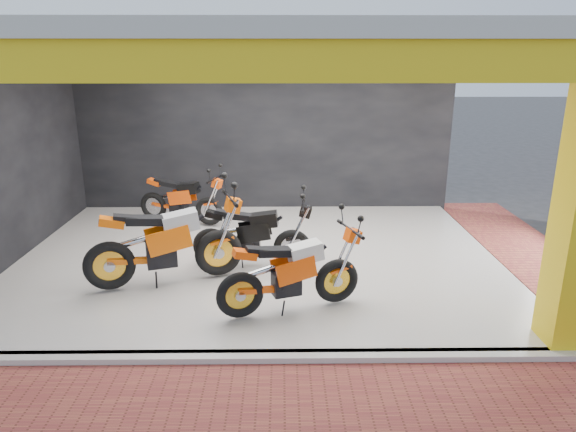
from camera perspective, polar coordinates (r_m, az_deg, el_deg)
name	(u,v)px	position (r m, az deg, el deg)	size (l,w,h in m)	color
ground	(252,318)	(7.00, -3.99, -11.25)	(80.00, 80.00, 0.00)	#2D2D30
showroom_floor	(259,259)	(8.79, -3.29, -4.74)	(8.00, 6.00, 0.10)	silver
showroom_ceiling	(255,39)	(8.16, -3.74, 19.05)	(8.40, 6.40, 0.20)	beige
back_wall	(263,133)	(11.36, -2.77, 9.19)	(8.20, 0.20, 3.50)	black
left_wall	(0,161)	(9.44, -29.32, 5.36)	(0.20, 6.20, 3.50)	black
header_beam_front	(240,61)	(5.16, -5.41, 16.76)	(8.40, 0.30, 0.40)	yellow
header_beam_right	(517,60)	(8.91, 24.05, 15.58)	(0.30, 6.40, 0.40)	yellow
floor_kerb	(247,358)	(6.10, -4.54, -15.41)	(8.00, 0.20, 0.10)	silver
paver_front	(242,404)	(5.48, -5.08, -20.11)	(9.00, 1.40, 0.03)	brown
paver_right	(538,259)	(9.84, 25.98, -4.33)	(1.40, 7.00, 0.03)	brown
moto_hero	(337,260)	(6.93, 5.51, -4.90)	(2.08, 0.77, 1.27)	#FF510A
moto_row_a	(218,231)	(7.77, -7.82, -1.63)	(2.43, 0.90, 1.49)	#E95C09
moto_row_b	(292,230)	(8.12, 0.49, -1.58)	(2.01, 0.75, 1.23)	black
moto_row_d	(209,198)	(10.24, -8.83, 2.04)	(1.93, 0.72, 1.18)	#FF4E0A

